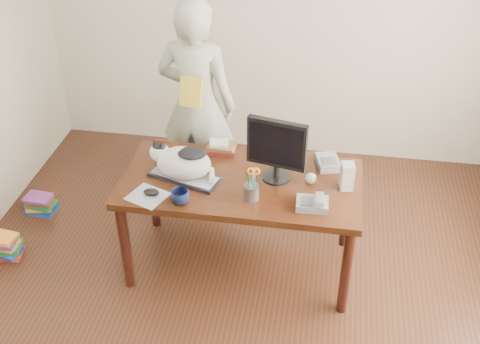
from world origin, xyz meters
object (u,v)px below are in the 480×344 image
object	(u,v)px
book_pile_a	(4,246)
cat	(182,161)
keyboard	(185,177)
calculator	(328,162)
monitor	(277,147)
person	(197,104)
desk	(243,191)
pen_cup	(252,191)
speaker	(347,176)
baseball	(311,178)
book_pile_b	(40,204)
mouse	(151,192)
coffee_mug	(180,197)
phone	(313,203)
book_stack	(221,147)

from	to	relation	value
book_pile_a	cat	bearing A→B (deg)	6.70
keyboard	calculator	size ratio (longest dim) A/B	2.24
monitor	person	distance (m)	1.04
cat	monitor	xyz separation A→B (m)	(0.62, 0.09, 0.12)
person	book_pile_a	distance (m)	1.79
desk	pen_cup	world-z (taller)	pen_cup
keyboard	person	size ratio (longest dim) A/B	0.30
speaker	person	bearing A→B (deg)	136.42
book_pile_a	baseball	bearing A→B (deg)	6.34
cat	book_pile_a	bearing A→B (deg)	-156.19
pen_cup	speaker	size ratio (longest dim) A/B	1.33
speaker	book_pile_b	xyz separation A→B (m)	(-2.41, 0.32, -0.77)
monitor	mouse	distance (m)	0.86
cat	coffee_mug	bearing A→B (deg)	-61.74
phone	speaker	size ratio (longest dim) A/B	1.12
coffee_mug	baseball	world-z (taller)	coffee_mug
speaker	book_pile_a	xyz separation A→B (m)	(-2.44, -0.23, -0.75)
monitor	calculator	size ratio (longest dim) A/B	1.95
keyboard	book_pile_b	xyz separation A→B (m)	(-1.34, 0.39, -0.69)
keyboard	book_pile_b	distance (m)	1.56
mouse	desk	bearing A→B (deg)	53.33
calculator	book_pile_a	distance (m)	2.46
speaker	book_stack	bearing A→B (deg)	151.19
calculator	book_pile_a	world-z (taller)	calculator
phone	book_stack	bearing A→B (deg)	139.16
baseball	book_pile_b	world-z (taller)	baseball
keyboard	person	distance (m)	0.86
cat	book_pile_b	bearing A→B (deg)	-179.25
book_pile_b	phone	bearing A→B (deg)	-14.45
coffee_mug	speaker	bearing A→B (deg)	17.91
cat	book_stack	world-z (taller)	cat
keyboard	mouse	xyz separation A→B (m)	(-0.17, -0.21, 0.01)
desk	person	distance (m)	0.90
book_pile_b	baseball	bearing A→B (deg)	-7.95
mouse	phone	size ratio (longest dim) A/B	0.59
phone	book_pile_b	bearing A→B (deg)	163.23
phone	book_stack	world-z (taller)	phone
baseball	cat	bearing A→B (deg)	-174.24
desk	cat	distance (m)	0.50
keyboard	book_pile_a	bearing A→B (deg)	-156.36
pen_cup	book_stack	size ratio (longest dim) A/B	1.13
book_pile_a	person	bearing A→B (deg)	38.24
mouse	person	bearing A→B (deg)	108.07
phone	person	xyz separation A→B (m)	(-0.97, 1.02, 0.08)
phone	book_stack	xyz separation A→B (m)	(-0.69, 0.55, 0.00)
mouse	book_stack	xyz separation A→B (m)	(0.34, 0.59, 0.01)
book_stack	coffee_mug	bearing A→B (deg)	-102.60
desk	book_pile_a	xyz separation A→B (m)	(-1.75, -0.28, -0.51)
mouse	book_pile_a	distance (m)	1.39
desk	speaker	distance (m)	0.73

